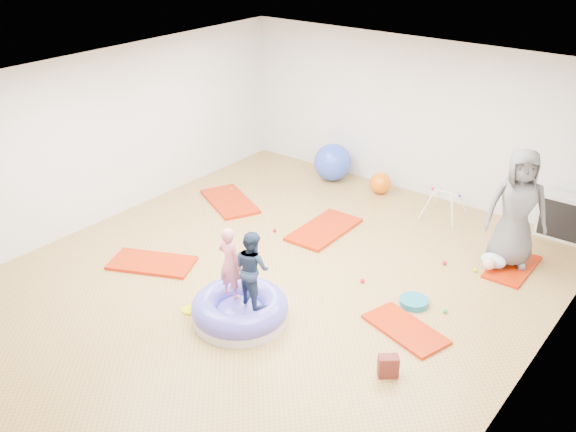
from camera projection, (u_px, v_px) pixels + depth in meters
The scene contains 19 objects.
room at pixel (274, 190), 8.50m from camera, with size 7.01×8.01×2.81m.
gym_mat_front_left at pixel (152, 263), 9.49m from camera, with size 1.23×0.61×0.05m, color #B72206.
gym_mat_mid_left at pixel (230, 201), 11.43m from camera, with size 1.31×0.66×0.05m, color #B72206.
gym_mat_center_back at pixel (324, 229), 10.46m from camera, with size 1.34×0.67×0.06m, color #B72206.
gym_mat_right at pixel (405, 329), 8.04m from camera, with size 1.07×0.54×0.04m, color #B72206.
gym_mat_rear_right at pixel (512, 267), 9.40m from camera, with size 1.07×0.54×0.04m, color #B72206.
inflatable_cushion at pixel (240, 310), 8.19m from camera, with size 1.25×1.25×0.39m.
child_pink at pixel (230, 259), 7.97m from camera, with size 0.35×0.23×0.97m, color #DA6B7B.
child_navy at pixel (252, 265), 7.83m from camera, with size 0.48×0.38×0.99m, color #1A2944.
adult_caregiver at pixel (517, 208), 9.09m from camera, with size 0.86×0.56×1.77m, color #525253.
infant at pixel (492, 261), 9.28m from camera, with size 0.37×0.38×0.22m.
ball_pit_balls at pixel (350, 261), 9.54m from camera, with size 4.91×2.92×0.06m.
exercise_ball_blue at pixel (333, 162), 12.24m from camera, with size 0.71×0.71×0.71m, color blue.
exercise_ball_orange at pixel (380, 183), 11.74m from camera, with size 0.39×0.39×0.39m, color #E05F07.
infant_play_gym at pixel (445, 200), 10.76m from camera, with size 0.64×0.61×0.49m.
cube_shelf at pixel (562, 217), 10.13m from camera, with size 0.72×0.35×0.72m.
balance_disc at pixel (414, 302), 8.55m from camera, with size 0.39×0.39×0.09m, color #1A6C7E.
backpack at pixel (388, 366), 7.23m from camera, with size 0.23×0.14×0.27m, color #A83224.
yellow_toy at pixel (190, 310), 8.43m from camera, with size 0.20×0.20×0.03m, color #D7E604.
Camera 1 is at (4.88, -6.05, 4.86)m, focal length 40.00 mm.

